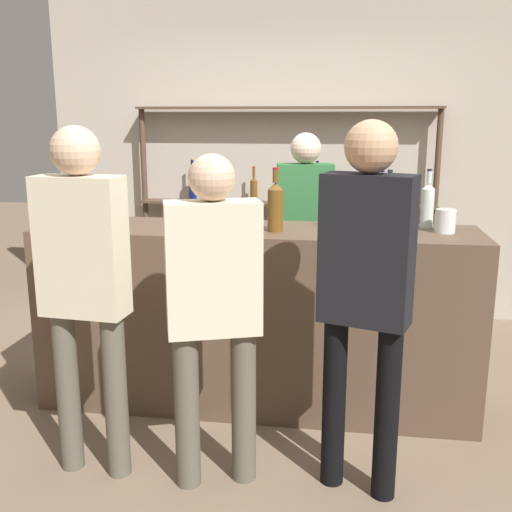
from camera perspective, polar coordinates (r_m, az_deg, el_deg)
name	(u,v)px	position (r m, az deg, el deg)	size (l,w,h in m)	color
ground_plane	(256,401)	(3.83, 0.00, -13.66)	(16.00, 16.00, 0.00)	#7A6651
bar_counter	(256,318)	(3.62, 0.00, -5.91)	(2.57, 0.59, 1.09)	brown
back_wall	(287,155)	(5.31, 3.02, 9.61)	(4.17, 0.12, 2.80)	#B2A899
back_shelf	(286,177)	(5.14, 2.91, 7.48)	(2.55, 0.18, 1.81)	#4C3828
counter_bottle_0	(388,207)	(3.51, 12.51, 4.61)	(0.07, 0.07, 0.34)	black
counter_bottle_1	(353,209)	(3.40, 9.26, 4.42)	(0.08, 0.08, 0.34)	#0F1956
counter_bottle_2	(275,206)	(3.37, 1.86, 4.81)	(0.09, 0.09, 0.36)	brown
counter_bottle_3	(428,204)	(3.62, 16.02, 4.75)	(0.07, 0.07, 0.34)	silver
wine_glass	(374,219)	(3.25, 11.18, 3.52)	(0.08, 0.08, 0.14)	silver
cork_jar	(445,221)	(3.50, 17.59, 3.18)	(0.11, 0.11, 0.13)	silver
customer_right	(365,279)	(2.67, 10.38, -2.20)	(0.43, 0.29, 1.72)	black
server_behind_counter	(304,226)	(4.27, 4.62, 2.84)	(0.41, 0.23, 1.62)	black
customer_center	(214,299)	(2.72, -4.05, -4.08)	(0.46, 0.31, 1.57)	#575347
customer_left	(84,275)	(2.89, -16.11, -1.74)	(0.41, 0.22, 1.69)	#575347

